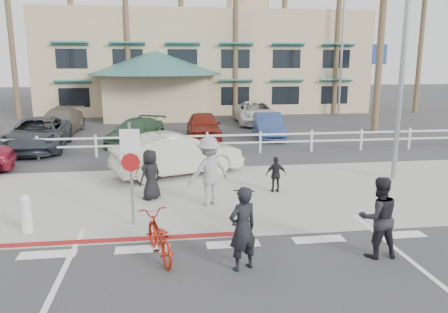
{
  "coord_description": "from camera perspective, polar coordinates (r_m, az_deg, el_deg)",
  "views": [
    {
      "loc": [
        -1.44,
        -8.46,
        4.01
      ],
      "look_at": [
        0.13,
        3.08,
        1.5
      ],
      "focal_mm": 35.0,
      "sensor_mm": 36.0,
      "label": 1
    }
  ],
  "objects": [
    {
      "name": "ground",
      "position": [
        9.47,
        1.77,
        -12.89
      ],
      "size": [
        140.0,
        140.0,
        0.0
      ],
      "primitive_type": "plane",
      "color": "#333335"
    },
    {
      "name": "bike_path",
      "position": [
        7.73,
        4.36,
        -19.06
      ],
      "size": [
        12.0,
        16.0,
        0.01
      ],
      "primitive_type": "cube",
      "color": "#333335",
      "rests_on": "ground"
    },
    {
      "name": "sidewalk_plaza",
      "position": [
        13.64,
        -1.36,
        -4.92
      ],
      "size": [
        22.0,
        7.0,
        0.01
      ],
      "primitive_type": "cube",
      "color": "gray",
      "rests_on": "ground"
    },
    {
      "name": "cross_street",
      "position": [
        17.48,
        -2.83,
        -1.1
      ],
      "size": [
        40.0,
        5.0,
        0.01
      ],
      "primitive_type": "cube",
      "color": "#333335",
      "rests_on": "ground"
    },
    {
      "name": "parking_lot",
      "position": [
        26.8,
        -4.61,
        3.51
      ],
      "size": [
        50.0,
        16.0,
        0.01
      ],
      "primitive_type": "cube",
      "color": "#333335",
      "rests_on": "ground"
    },
    {
      "name": "curb_red",
      "position": [
        10.57,
        -15.92,
        -10.57
      ],
      "size": [
        7.0,
        0.25,
        0.02
      ],
      "primitive_type": "cube",
      "color": "maroon",
      "rests_on": "ground"
    },
    {
      "name": "rail_fence",
      "position": [
        19.38,
        -1.89,
        1.71
      ],
      "size": [
        29.4,
        0.16,
        1.0
      ],
      "primitive_type": null,
      "color": "silver",
      "rests_on": "ground"
    },
    {
      "name": "building",
      "position": [
        39.64,
        -2.88,
        14.51
      ],
      "size": [
        28.0,
        16.0,
        11.3
      ],
      "primitive_type": null,
      "color": "#C8B389",
      "rests_on": "ground"
    },
    {
      "name": "sign_post",
      "position": [
        10.99,
        -12.03,
        -1.58
      ],
      "size": [
        0.5,
        0.1,
        2.9
      ],
      "primitive_type": null,
      "color": "gray",
      "rests_on": "ground"
    },
    {
      "name": "bollard_0",
      "position": [
        11.54,
        -24.45,
        -6.81
      ],
      "size": [
        0.26,
        0.26,
        0.95
      ],
      "primitive_type": null,
      "color": "silver",
      "rests_on": "ground"
    },
    {
      "name": "streetlight_0",
      "position": [
        16.07,
        22.46,
        13.01
      ],
      "size": [
        0.6,
        2.0,
        9.0
      ],
      "primitive_type": null,
      "color": "gray",
      "rests_on": "ground"
    },
    {
      "name": "streetlight_1",
      "position": [
        35.14,
        15.11,
        12.95
      ],
      "size": [
        0.6,
        2.0,
        9.5
      ],
      "primitive_type": null,
      "color": "gray",
      "rests_on": "ground"
    },
    {
      "name": "info_sign",
      "position": [
        34.17,
        19.37,
        9.45
      ],
      "size": [
        1.2,
        0.16,
        5.6
      ],
      "primitive_type": null,
      "color": "navy",
      "rests_on": "ground"
    },
    {
      "name": "palm_1",
      "position": [
        35.17,
        -26.18,
        15.01
      ],
      "size": [
        4.0,
        4.0,
        13.0
      ],
      "primitive_type": null,
      "color": "#235520",
      "rests_on": "ground"
    },
    {
      "name": "palm_2",
      "position": [
        35.3,
        -19.41,
        17.98
      ],
      "size": [
        4.0,
        4.0,
        16.0
      ],
      "primitive_type": null,
      "color": "#235520",
      "rests_on": "ground"
    },
    {
      "name": "palm_3",
      "position": [
        33.69,
        -12.65,
        16.96
      ],
      "size": [
        4.0,
        4.0,
        14.0
      ],
      "primitive_type": null,
      "color": "#235520",
      "rests_on": "ground"
    },
    {
      "name": "palm_4",
      "position": [
        34.66,
        -5.62,
        17.87
      ],
      "size": [
        4.0,
        4.0,
        15.0
      ],
      "primitive_type": null,
      "color": "#235520",
      "rests_on": "ground"
    },
    {
      "name": "palm_5",
      "position": [
        33.99,
        1.52,
        16.35
      ],
      "size": [
        4.0,
        4.0,
        13.0
      ],
      "primitive_type": null,
      "color": "#235520",
      "rests_on": "ground"
    },
    {
      "name": "palm_6",
      "position": [
        36.01,
        7.94,
        19.2
      ],
      "size": [
        4.0,
        4.0,
        17.0
      ],
      "primitive_type": null,
      "color": "#235520",
      "rests_on": "ground"
    },
    {
      "name": "palm_7",
      "position": [
        36.18,
        14.68,
        16.51
      ],
      "size": [
        4.0,
        4.0,
        14.0
      ],
      "primitive_type": null,
      "color": "#235520",
      "rests_on": "ground"
    },
    {
      "name": "palm_8",
      "position": [
        38.78,
        19.86,
        16.62
      ],
      "size": [
        4.0,
        4.0,
        15.0
      ],
      "primitive_type": null,
      "color": "#235520",
      "rests_on": "ground"
    },
    {
      "name": "palm_9",
      "position": [
        39.29,
        24.46,
        14.74
      ],
      "size": [
        4.0,
        4.0,
        13.0
      ],
      "primitive_type": null,
      "color": "#235520",
      "rests_on": "ground"
    },
    {
      "name": "palm_11",
      "position": [
        27.6,
        20.06,
        17.67
      ],
      "size": [
        4.0,
        4.0,
        14.0
      ],
      "primitive_type": null,
      "color": "#235520",
      "rests_on": "ground"
    },
    {
      "name": "bike_red",
      "position": [
        9.33,
        -8.55,
        -10.29
      ],
      "size": [
        1.06,
        1.89,
        0.94
      ],
      "primitive_type": "imported",
      "rotation": [
        0.0,
        0.0,
        3.4
      ],
      "color": "#941707",
      "rests_on": "ground"
    },
    {
      "name": "rider_red",
      "position": [
        8.6,
        2.45,
        -9.41
      ],
      "size": [
        0.73,
        0.63,
        1.7
      ],
      "primitive_type": "imported",
      "rotation": [
        0.0,
        0.0,
        3.56
      ],
      "color": "black",
      "rests_on": "ground"
    },
    {
      "name": "bike_black",
      "position": [
        10.3,
        2.34,
        -7.52
      ],
      "size": [
        1.01,
        1.87,
        1.08
      ],
      "primitive_type": "imported",
      "rotation": [
        0.0,
        0.0,
        2.85
      ],
      "color": "black",
      "rests_on": "ground"
    },
    {
      "name": "rider_black",
      "position": [
        9.69,
        19.51,
        -7.5
      ],
      "size": [
        0.85,
        0.66,
        1.73
      ],
      "primitive_type": "imported",
      "rotation": [
        0.0,
        0.0,
        3.13
      ],
      "color": "black",
      "rests_on": "ground"
    },
    {
      "name": "pedestrian_a",
      "position": [
        12.39,
        -1.96,
        -1.96
      ],
      "size": [
        1.45,
        1.13,
        1.98
      ],
      "primitive_type": "imported",
      "rotation": [
        0.0,
        0.0,
        3.5
      ],
      "color": "gray",
      "rests_on": "ground"
    },
    {
      "name": "pedestrian_child",
      "position": [
        13.8,
        6.8,
        -2.36
      ],
      "size": [
        0.67,
        0.28,
        1.14
      ],
      "primitive_type": "imported",
      "rotation": [
        0.0,
        0.0,
        3.14
      ],
      "color": "black",
      "rests_on": "ground"
    },
    {
      "name": "pedestrian_b",
      "position": [
        13.11,
        -9.57,
        -2.37
      ],
      "size": [
        0.87,
        0.86,
        1.51
      ],
      "primitive_type": "imported",
      "rotation": [
        0.0,
        0.0,
        3.92
      ],
      "color": "black",
      "rests_on": "ground"
    },
    {
      "name": "car_white_sedan",
      "position": [
        15.87,
        -6.1,
        0.32
      ],
      "size": [
        4.96,
        3.16,
        1.54
      ],
      "primitive_type": "imported",
      "rotation": [
        0.0,
        0.0,
        1.92
      ],
      "color": "beige",
      "rests_on": "ground"
    },
    {
      "name": "lot_car_0",
      "position": [
        22.09,
        -23.17,
        2.7
      ],
      "size": [
        2.91,
        5.61,
        1.51
      ],
      "primitive_type": "imported",
      "rotation": [
        0.0,
        0.0,
        0.08
      ],
      "color": "#2A3139",
      "rests_on": "ground"
    },
    {
      "name": "lot_car_1",
      "position": [
        22.35,
        -11.41,
        3.22
      ],
      "size": [
        3.29,
        4.68,
        1.26
      ],
      "primitive_type": "imported",
      "rotation": [
        0.0,
        0.0,
        -0.39
      ],
      "color": "#2A4C33",
      "rests_on": "ground"
    },
    {
      "name": "lot_car_2",
      "position": [
        23.23,
        -2.72,
        4.01
      ],
      "size": [
        1.84,
        4.31,
        1.45
      ],
      "primitive_type": "imported",
      "rotation": [
        0.0,
        0.0,
        -0.03
      ],
      "color": "maroon",
      "rests_on": "ground"
    },
    {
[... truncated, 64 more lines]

